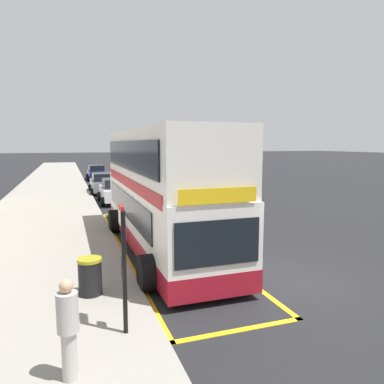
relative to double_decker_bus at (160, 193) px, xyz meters
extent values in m
plane|color=black|center=(2.46, 27.36, -2.06)|extent=(260.00, 260.00, 0.00)
cube|color=gray|center=(-4.54, 27.36, -1.99)|extent=(6.00, 76.00, 0.14)
cube|color=white|center=(0.01, 0.01, -0.71)|extent=(2.43, 10.86, 2.30)
cube|color=white|center=(0.01, 0.01, 1.39)|extent=(2.41, 10.64, 1.90)
cube|color=maroon|center=(0.01, 0.01, -1.56)|extent=(2.45, 10.88, 0.60)
cube|color=#B2191E|center=(0.01, 0.01, 0.46)|extent=(2.46, 9.99, 0.36)
cube|color=black|center=(-1.23, 0.41, -0.41)|extent=(0.04, 8.69, 0.90)
cube|color=black|center=(-1.23, 0.01, 1.44)|extent=(0.04, 9.56, 1.00)
cube|color=black|center=(0.01, -5.44, -0.46)|extent=(2.14, 0.04, 1.10)
cube|color=yellow|center=(0.01, -5.44, 0.66)|extent=(1.94, 0.04, 0.36)
cylinder|color=black|center=(-1.30, -3.90, -1.56)|extent=(0.56, 1.00, 1.00)
cylinder|color=black|center=(1.31, -3.90, -1.56)|extent=(0.56, 1.00, 1.00)
cylinder|color=black|center=(-1.30, 3.00, -1.56)|extent=(0.56, 1.00, 1.00)
cylinder|color=black|center=(1.31, 3.00, -1.56)|extent=(0.56, 1.00, 1.00)
cube|color=gold|center=(-1.46, 0.32, -2.06)|extent=(0.16, 13.94, 0.01)
cube|color=gold|center=(1.51, 0.32, -2.06)|extent=(0.16, 13.94, 0.01)
cube|color=gold|center=(0.02, -6.57, -2.06)|extent=(3.13, 0.16, 0.01)
cube|color=gold|center=(0.02, 7.21, -2.06)|extent=(3.13, 0.16, 0.01)
cylinder|color=black|center=(-2.28, -6.12, -0.68)|extent=(0.09, 0.09, 2.48)
cube|color=silver|center=(-2.28, -5.86, 0.38)|extent=(0.05, 0.42, 0.30)
cube|color=red|center=(-2.28, -5.86, 0.58)|extent=(0.05, 0.42, 0.10)
cube|color=black|center=(-2.28, -6.02, -0.62)|extent=(0.06, 0.28, 0.40)
cube|color=silver|center=(-0.27, 11.22, -1.40)|extent=(1.76, 4.20, 0.72)
cube|color=black|center=(-0.27, 11.12, -0.74)|extent=(1.52, 1.90, 0.60)
cylinder|color=black|center=(-1.21, 12.52, -1.76)|extent=(0.22, 0.60, 0.60)
cylinder|color=black|center=(0.66, 12.52, -1.76)|extent=(0.22, 0.60, 0.60)
cylinder|color=black|center=(-1.21, 9.92, -1.76)|extent=(0.22, 0.60, 0.60)
cylinder|color=black|center=(0.66, 9.92, -1.76)|extent=(0.22, 0.60, 0.60)
cube|color=slate|center=(-0.60, 16.13, -1.40)|extent=(1.76, 4.20, 0.72)
cube|color=black|center=(-0.60, 16.03, -0.74)|extent=(1.52, 1.90, 0.60)
cylinder|color=black|center=(-1.53, 17.43, -1.76)|extent=(0.22, 0.60, 0.60)
cylinder|color=black|center=(0.34, 17.43, -1.76)|extent=(0.22, 0.60, 0.60)
cylinder|color=black|center=(-1.53, 14.82, -1.76)|extent=(0.22, 0.60, 0.60)
cylinder|color=black|center=(0.34, 14.82, -1.76)|extent=(0.22, 0.60, 0.60)
cube|color=navy|center=(-0.21, 27.37, -1.40)|extent=(1.76, 4.20, 0.72)
cube|color=black|center=(-0.21, 27.27, -0.74)|extent=(1.52, 1.90, 0.60)
cylinder|color=black|center=(-1.15, 28.67, -1.76)|extent=(0.22, 0.60, 0.60)
cylinder|color=black|center=(0.72, 28.67, -1.76)|extent=(0.22, 0.60, 0.60)
cylinder|color=black|center=(-1.15, 26.06, -1.76)|extent=(0.22, 0.60, 0.60)
cylinder|color=black|center=(0.72, 26.06, -1.76)|extent=(0.22, 0.60, 0.60)
cube|color=maroon|center=(7.55, 11.64, -1.40)|extent=(1.76, 4.20, 0.72)
cube|color=black|center=(7.55, 11.54, -0.74)|extent=(1.52, 1.90, 0.60)
cylinder|color=black|center=(6.61, 12.94, -1.76)|extent=(0.22, 0.60, 0.60)
cylinder|color=black|center=(8.48, 12.94, -1.76)|extent=(0.22, 0.60, 0.60)
cylinder|color=black|center=(6.61, 10.34, -1.76)|extent=(0.22, 0.60, 0.60)
cylinder|color=black|center=(8.48, 10.34, -1.76)|extent=(0.22, 0.60, 0.60)
cylinder|color=#B7B2AD|center=(-3.36, -7.28, -1.52)|extent=(0.24, 0.24, 0.81)
cylinder|color=#B7B2AD|center=(-3.36, -7.28, -0.79)|extent=(0.34, 0.34, 0.64)
sphere|color=tan|center=(-3.36, -7.28, -0.36)|extent=(0.22, 0.22, 0.22)
cylinder|color=black|center=(-2.83, -3.95, -1.50)|extent=(0.58, 0.58, 0.85)
cylinder|color=#A5991E|center=(-2.83, -3.95, -1.03)|extent=(0.61, 0.61, 0.08)
camera|label=1|loc=(-3.27, -13.00, 1.84)|focal=33.81mm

